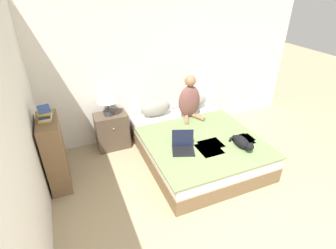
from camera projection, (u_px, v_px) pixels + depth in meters
The scene contains 12 objects.
wall_back at pixel (165, 66), 4.64m from camera, with size 5.37×0.05×2.55m.
wall_side at pixel (22, 133), 2.65m from camera, with size 0.05×4.06×2.55m.
bed at pixel (197, 146), 4.31m from camera, with size 1.73×2.07×0.44m.
pillow_near at pixel (156, 108), 4.72m from camera, with size 0.55×0.23×0.29m.
pillow_far at pixel (193, 101), 4.97m from camera, with size 0.55×0.23×0.29m.
person_sitting at pixel (190, 100), 4.58m from camera, with size 0.40×0.39×0.78m.
cat_tabby at pixel (243, 142), 3.85m from camera, with size 0.18×0.52×0.18m.
laptop_open at pixel (183, 146), 3.82m from camera, with size 0.41×0.40×0.27m.
nightstand at pixel (112, 131), 4.54m from camera, with size 0.54×0.37×0.64m.
table_lamp at pixel (107, 98), 4.22m from camera, with size 0.34×0.34×0.43m.
bookshelf at pixel (55, 153), 3.62m from camera, with size 0.27×0.64×1.05m.
book_stack_top at pixel (45, 114), 3.32m from camera, with size 0.19×0.24×0.18m.
Camera 1 is at (-1.72, -1.13, 2.67)m, focal length 28.00 mm.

